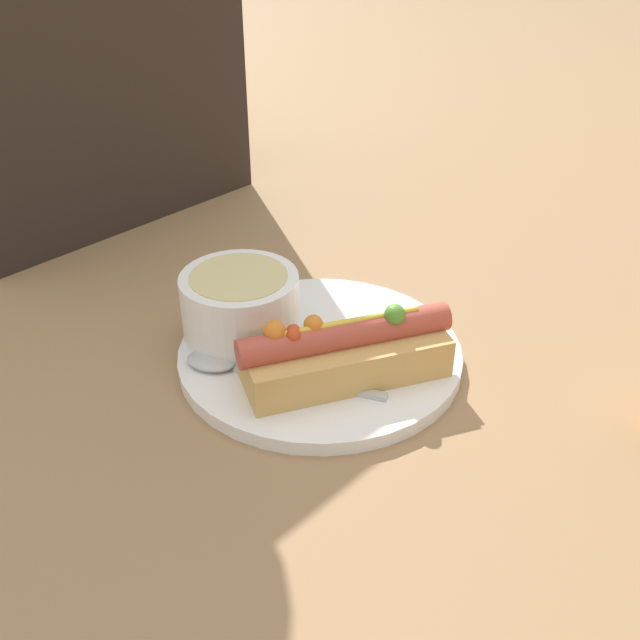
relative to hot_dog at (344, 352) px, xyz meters
The scene contains 5 objects.
ground_plane 0.06m from the hot_dog, 69.80° to the left, with size 4.00×4.00×0.00m, color #93704C.
dinner_plate 0.05m from the hot_dog, 69.80° to the left, with size 0.24×0.24×0.01m.
hot_dog is the anchor object (origin of this frame).
soup_bowl 0.11m from the hot_dog, 98.66° to the left, with size 0.10×0.10×0.06m.
spoon 0.09m from the hot_dog, 128.24° to the left, with size 0.09×0.16×0.01m.
Camera 1 is at (-0.38, -0.36, 0.38)m, focal length 42.00 mm.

